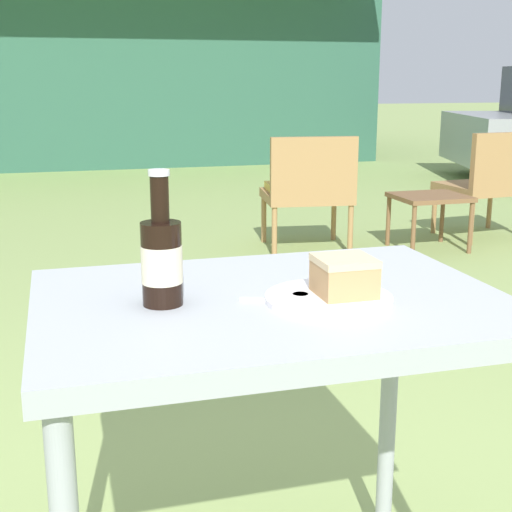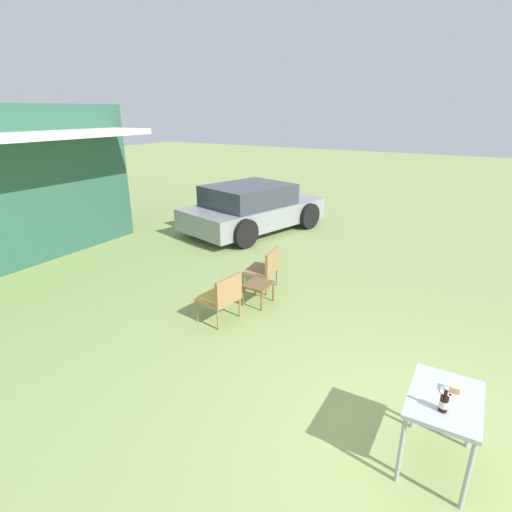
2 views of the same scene
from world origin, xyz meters
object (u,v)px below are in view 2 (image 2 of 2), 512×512
at_px(wicker_chair_cushioned, 221,296).
at_px(cola_bottle_near, 444,403).
at_px(garden_side_table, 258,286).
at_px(patio_table, 444,406).
at_px(wicker_chair_plain, 265,267).
at_px(cake_on_plate, 454,390).
at_px(parked_car, 252,208).

height_order(wicker_chair_cushioned, cola_bottle_near, cola_bottle_near).
height_order(garden_side_table, patio_table, patio_table).
distance_m(wicker_chair_plain, patio_table, 4.20).
bearing_deg(wicker_chair_cushioned, garden_side_table, 172.60).
height_order(patio_table, cola_bottle_near, cola_bottle_near).
bearing_deg(cake_on_plate, garden_side_table, 58.08).
relative_size(patio_table, cola_bottle_near, 3.58).
xyz_separation_m(parked_car, cake_on_plate, (-5.73, -5.48, 0.15)).
relative_size(wicker_chair_plain, patio_table, 0.93).
distance_m(garden_side_table, patio_table, 3.71).
relative_size(parked_car, patio_table, 5.12).
distance_m(wicker_chair_plain, cola_bottle_near, 4.33).
height_order(cake_on_plate, cola_bottle_near, cola_bottle_near).
bearing_deg(garden_side_table, patio_table, -123.73).
relative_size(parked_car, garden_side_table, 9.10).
relative_size(wicker_chair_plain, garden_side_table, 1.65).
bearing_deg(garden_side_table, cake_on_plate, -121.92).
bearing_deg(garden_side_table, wicker_chair_cushioned, 165.30).
distance_m(parked_car, patio_table, 7.97).
height_order(wicker_chair_cushioned, wicker_chair_plain, same).
bearing_deg(cola_bottle_near, cake_on_plate, -11.53).
bearing_deg(cake_on_plate, patio_table, 152.12).
bearing_deg(wicker_chair_plain, cola_bottle_near, 43.41).
bearing_deg(parked_car, cola_bottle_near, -122.14).
distance_m(wicker_chair_cushioned, garden_side_table, 0.83).
xyz_separation_m(wicker_chair_cushioned, cake_on_plate, (-1.15, -3.34, 0.35)).
xyz_separation_m(wicker_chair_plain, cake_on_plate, (-2.54, -3.32, 0.35)).
xyz_separation_m(garden_side_table, patio_table, (-2.05, -3.07, 0.34)).
height_order(wicker_chair_cushioned, garden_side_table, wicker_chair_cushioned).
distance_m(parked_car, wicker_chair_cushioned, 5.06).
bearing_deg(cake_on_plate, wicker_chair_cushioned, 70.92).
bearing_deg(parked_car, garden_side_table, -132.26).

